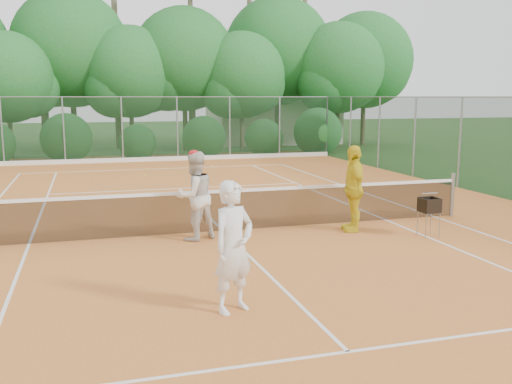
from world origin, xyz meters
TOP-DOWN VIEW (x-y plane):
  - ground at (0.00, 0.00)m, footprint 120.00×120.00m
  - clay_court at (0.00, 0.00)m, footprint 18.00×36.00m
  - club_building at (9.00, 24.00)m, footprint 8.00×5.00m
  - tennis_net at (0.00, 0.00)m, footprint 11.97×0.10m
  - player_white at (-0.97, -4.73)m, footprint 0.81×0.71m
  - player_center_grp at (-0.75, -0.52)m, footprint 1.12×1.02m
  - player_yellow at (2.82, -0.71)m, footprint 0.70×1.21m
  - ball_hopper at (4.17, -1.66)m, footprint 0.37×0.37m
  - stray_ball_a at (-0.79, 9.63)m, footprint 0.07×0.07m
  - stray_ball_b at (-0.56, 11.82)m, footprint 0.07×0.07m
  - stray_ball_c at (2.32, 11.90)m, footprint 0.07×0.07m
  - court_markings at (0.00, 0.00)m, footprint 11.03×23.83m
  - fence_back at (0.00, 15.00)m, footprint 18.07×0.07m
  - tropical_treeline at (1.43, 20.22)m, footprint 32.10×8.49m

SIDE VIEW (x-z plane):
  - ground at x=0.00m, z-range 0.00..0.00m
  - clay_court at x=0.00m, z-range 0.00..0.02m
  - court_markings at x=0.00m, z-range 0.02..0.03m
  - stray_ball_a at x=-0.79m, z-range 0.02..0.09m
  - stray_ball_b at x=-0.56m, z-range 0.02..0.09m
  - stray_ball_c at x=2.32m, z-range 0.02..0.09m
  - tennis_net at x=0.00m, z-range -0.02..1.08m
  - ball_hopper at x=4.17m, z-range 0.27..1.12m
  - player_white at x=-0.97m, z-range 0.02..1.89m
  - player_center_grp at x=-0.75m, z-range 0.01..1.92m
  - player_yellow at x=2.82m, z-range 0.02..1.96m
  - club_building at x=9.00m, z-range 0.00..3.00m
  - fence_back at x=0.00m, z-range 0.02..3.02m
  - tropical_treeline at x=1.43m, z-range -2.40..12.63m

